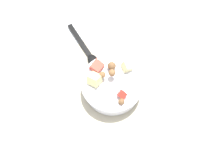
{
  "coord_description": "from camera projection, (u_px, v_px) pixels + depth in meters",
  "views": [
    {
      "loc": [
        0.24,
        -0.22,
        0.77
      ],
      "look_at": [
        0.01,
        -0.0,
        0.06
      ],
      "focal_mm": 38.08,
      "sensor_mm": 36.0,
      "label": 1
    }
  ],
  "objects": [
    {
      "name": "ground_plane",
      "position": [
        110.0,
        87.0,
        0.84
      ],
      "size": [
        2.4,
        2.4,
        0.0
      ],
      "primitive_type": "plane",
      "color": "silver"
    },
    {
      "name": "placemat",
      "position": [
        110.0,
        87.0,
        0.83
      ],
      "size": [
        0.42,
        0.34,
        0.01
      ],
      "primitive_type": "cube",
      "color": "#BCB299",
      "rests_on": "ground_plane"
    },
    {
      "name": "salad_bowl",
      "position": [
        112.0,
        85.0,
        0.79
      ],
      "size": [
        0.21,
        0.21,
        0.11
      ],
      "color": "white",
      "rests_on": "placemat"
    },
    {
      "name": "serving_spoon",
      "position": [
        87.0,
        52.0,
        0.88
      ],
      "size": [
        0.22,
        0.08,
        0.01
      ],
      "color": "black",
      "rests_on": "placemat"
    }
  ]
}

